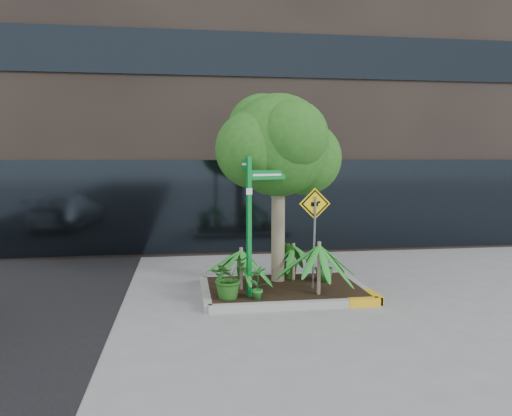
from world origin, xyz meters
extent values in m
plane|color=gray|center=(0.00, 0.00, 0.00)|extent=(80.00, 80.00, 0.00)
cube|color=#2D2621|center=(0.50, 8.50, 7.50)|extent=(18.00, 8.00, 15.00)
cube|color=#9E9E99|center=(0.20, 1.40, 0.07)|extent=(3.20, 0.15, 0.15)
cube|color=#9E9E99|center=(0.20, -0.80, 0.07)|extent=(3.20, 0.15, 0.15)
cube|color=#9E9E99|center=(-1.40, 0.30, 0.07)|extent=(0.15, 2.20, 0.15)
cube|color=#9E9E99|center=(1.80, 0.30, 0.07)|extent=(0.15, 2.20, 0.15)
cube|color=gold|center=(1.50, -0.80, 0.07)|extent=(0.60, 0.17, 0.15)
cube|color=black|center=(0.20, 0.30, 0.12)|extent=(3.05, 2.05, 0.06)
cylinder|color=gray|center=(0.17, 0.80, 1.33)|extent=(0.28, 0.28, 2.67)
cylinder|color=gray|center=(0.26, 0.80, 2.31)|extent=(0.51, 0.14, 0.87)
sphere|color=#265518|center=(0.17, 0.80, 3.03)|extent=(2.14, 2.14, 2.14)
sphere|color=#265518|center=(0.79, 1.07, 2.76)|extent=(1.60, 1.60, 1.60)
sphere|color=#265518|center=(-0.37, 0.62, 2.94)|extent=(1.60, 1.60, 1.60)
sphere|color=#265518|center=(0.35, 0.27, 3.20)|extent=(1.42, 1.42, 1.42)
sphere|color=#265518|center=(-0.10, 1.24, 3.38)|extent=(1.51, 1.51, 1.51)
cylinder|color=gray|center=(0.74, -0.38, 0.66)|extent=(0.07, 0.07, 1.03)
cylinder|color=gray|center=(-0.69, 0.21, 0.57)|extent=(0.07, 0.07, 0.84)
cylinder|color=gray|center=(0.51, 0.81, 0.55)|extent=(0.07, 0.07, 0.79)
imported|color=#205919|center=(-1.00, -0.41, 0.55)|extent=(1.01, 1.01, 0.80)
imported|color=#1F5F1C|center=(1.14, 0.61, 0.51)|extent=(0.45, 0.45, 0.71)
imported|color=#237226|center=(-0.47, -0.55, 0.48)|extent=(0.47, 0.47, 0.66)
imported|color=#2B651D|center=(0.46, 0.89, 0.56)|extent=(0.49, 0.49, 0.82)
cube|color=#0B792A|center=(-0.60, -0.30, 1.40)|extent=(0.10, 0.10, 2.80)
cube|color=#0B792A|center=(-0.24, -0.19, 2.45)|extent=(0.75, 0.26, 0.18)
cube|color=#0B792A|center=(-0.71, 0.06, 2.65)|extent=(0.26, 0.75, 0.18)
cube|color=white|center=(-0.24, -0.20, 2.45)|extent=(0.57, 0.18, 0.04)
cube|color=white|center=(-0.73, 0.06, 2.65)|extent=(0.18, 0.57, 0.04)
cube|color=white|center=(-0.60, -0.34, 2.15)|extent=(0.12, 0.04, 0.12)
cylinder|color=slate|center=(0.74, -0.01, 1.08)|extent=(0.04, 0.19, 1.87)
cube|color=yellow|center=(0.74, -0.03, 1.87)|extent=(0.63, 0.02, 0.63)
cube|color=black|center=(0.74, -0.04, 1.87)|extent=(0.56, 0.00, 0.56)
cube|color=yellow|center=(0.74, -0.04, 1.87)|extent=(0.47, 0.00, 0.47)
cube|color=black|center=(0.73, -0.05, 1.86)|extent=(0.15, 0.00, 0.08)
camera|label=1|loc=(-1.81, -9.49, 2.78)|focal=35.00mm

